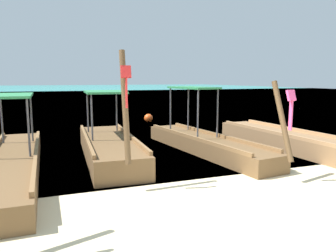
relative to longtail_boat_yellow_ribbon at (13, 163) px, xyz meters
name	(u,v)px	position (x,y,z in m)	size (l,w,h in m)	color
ground	(241,207)	(3.97, -3.56, -0.31)	(120.00, 120.00, 0.00)	beige
sea_water	(64,91)	(3.97, 58.18, -0.30)	(120.00, 120.00, 0.00)	teal
longtail_boat_yellow_ribbon	(13,163)	(0.00, 0.00, 0.00)	(1.16, 7.41, 2.37)	brown
longtail_boat_red_ribbon	(109,146)	(2.42, 0.88, 0.04)	(1.55, 5.59, 2.86)	brown
longtail_boat_pink_ribbon	(205,142)	(5.35, 0.60, 0.01)	(1.72, 6.36, 2.23)	brown
longtail_boat_blue_ribbon	(292,141)	(8.12, -0.08, -0.03)	(1.41, 6.83, 2.44)	olive
mooring_buoy_near	(148,118)	(5.74, 7.86, -0.08)	(0.45, 0.45, 0.45)	#EA5119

